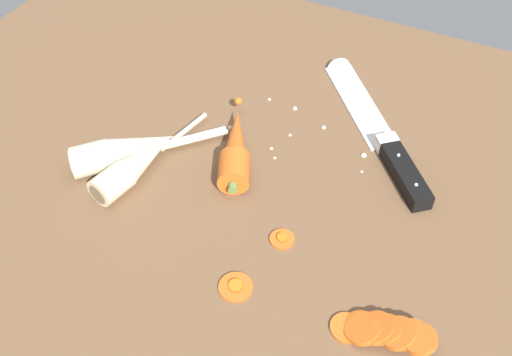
{
  "coord_description": "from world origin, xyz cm",
  "views": [
    {
      "loc": [
        23.57,
        -49.67,
        57.45
      ],
      "look_at": [
        0.0,
        -2.0,
        1.5
      ],
      "focal_mm": 41.26,
      "sensor_mm": 36.0,
      "label": 1
    }
  ],
  "objects_px": {
    "parsnip_mid_left": "(136,165)",
    "carrot_slice_stack": "(382,331)",
    "carrot_slice_stray_near": "(282,238)",
    "parsnip_front": "(124,152)",
    "carrot_slice_stray_mid": "(236,286)",
    "chefs_knife": "(371,119)",
    "whole_carrot": "(235,148)",
    "parsnip_mid_right": "(124,149)"
  },
  "relations": [
    {
      "from": "parsnip_mid_left",
      "to": "carrot_slice_stack",
      "type": "distance_m",
      "value": 0.38
    },
    {
      "from": "parsnip_mid_left",
      "to": "carrot_slice_stack",
      "type": "xyz_separation_m",
      "value": [
        0.37,
        -0.09,
        -0.01
      ]
    },
    {
      "from": "parsnip_mid_left",
      "to": "carrot_slice_stray_near",
      "type": "distance_m",
      "value": 0.22
    },
    {
      "from": "carrot_slice_stray_near",
      "to": "carrot_slice_stack",
      "type": "bearing_deg",
      "value": -25.66
    },
    {
      "from": "parsnip_mid_left",
      "to": "carrot_slice_stray_near",
      "type": "relative_size",
      "value": 6.83
    },
    {
      "from": "carrot_slice_stack",
      "to": "carrot_slice_stray_near",
      "type": "distance_m",
      "value": 0.17
    },
    {
      "from": "parsnip_front",
      "to": "carrot_slice_stray_mid",
      "type": "relative_size",
      "value": 4.41
    },
    {
      "from": "chefs_knife",
      "to": "carrot_slice_stray_mid",
      "type": "distance_m",
      "value": 0.35
    },
    {
      "from": "carrot_slice_stack",
      "to": "carrot_slice_stray_near",
      "type": "relative_size",
      "value": 3.61
    },
    {
      "from": "whole_carrot",
      "to": "carrot_slice_stack",
      "type": "xyz_separation_m",
      "value": [
        0.26,
        -0.17,
        -0.01
      ]
    },
    {
      "from": "chefs_knife",
      "to": "whole_carrot",
      "type": "bearing_deg",
      "value": -132.22
    },
    {
      "from": "carrot_slice_stray_near",
      "to": "carrot_slice_stray_mid",
      "type": "bearing_deg",
      "value": -102.33
    },
    {
      "from": "parsnip_front",
      "to": "carrot_slice_stack",
      "type": "xyz_separation_m",
      "value": [
        0.4,
        -0.1,
        -0.01
      ]
    },
    {
      "from": "parsnip_mid_right",
      "to": "carrot_slice_stray_near",
      "type": "height_order",
      "value": "parsnip_mid_right"
    },
    {
      "from": "chefs_knife",
      "to": "carrot_slice_stack",
      "type": "relative_size",
      "value": 2.58
    },
    {
      "from": "parsnip_mid_left",
      "to": "parsnip_mid_right",
      "type": "relative_size",
      "value": 1.2
    },
    {
      "from": "parsnip_mid_right",
      "to": "carrot_slice_stray_near",
      "type": "relative_size",
      "value": 5.7
    },
    {
      "from": "parsnip_mid_right",
      "to": "carrot_slice_stray_near",
      "type": "bearing_deg",
      "value": -7.22
    },
    {
      "from": "carrot_slice_stray_mid",
      "to": "parsnip_mid_right",
      "type": "bearing_deg",
      "value": 153.2
    },
    {
      "from": "parsnip_front",
      "to": "parsnip_mid_right",
      "type": "relative_size",
      "value": 1.0
    },
    {
      "from": "whole_carrot",
      "to": "parsnip_front",
      "type": "xyz_separation_m",
      "value": [
        -0.13,
        -0.07,
        -0.0
      ]
    },
    {
      "from": "whole_carrot",
      "to": "carrot_slice_stack",
      "type": "relative_size",
      "value": 1.54
    },
    {
      "from": "parsnip_mid_left",
      "to": "parsnip_mid_right",
      "type": "distance_m",
      "value": 0.04
    },
    {
      "from": "whole_carrot",
      "to": "parsnip_mid_right",
      "type": "bearing_deg",
      "value": -153.69
    },
    {
      "from": "whole_carrot",
      "to": "chefs_knife",
      "type": "bearing_deg",
      "value": 47.78
    },
    {
      "from": "whole_carrot",
      "to": "parsnip_mid_left",
      "type": "height_order",
      "value": "whole_carrot"
    },
    {
      "from": "chefs_knife",
      "to": "parsnip_mid_left",
      "type": "distance_m",
      "value": 0.35
    },
    {
      "from": "chefs_knife",
      "to": "whole_carrot",
      "type": "relative_size",
      "value": 1.67
    },
    {
      "from": "whole_carrot",
      "to": "parsnip_mid_right",
      "type": "xyz_separation_m",
      "value": [
        -0.14,
        -0.07,
        -0.0
      ]
    },
    {
      "from": "whole_carrot",
      "to": "carrot_slice_stray_near",
      "type": "relative_size",
      "value": 5.56
    },
    {
      "from": "carrot_slice_stray_mid",
      "to": "parsnip_mid_left",
      "type": "bearing_deg",
      "value": 153.63
    },
    {
      "from": "carrot_slice_stray_mid",
      "to": "chefs_knife",
      "type": "bearing_deg",
      "value": 82.52
    },
    {
      "from": "carrot_slice_stray_mid",
      "to": "carrot_slice_stray_near",
      "type": "bearing_deg",
      "value": 77.67
    },
    {
      "from": "parsnip_mid_right",
      "to": "whole_carrot",
      "type": "bearing_deg",
      "value": 26.31
    },
    {
      "from": "carrot_slice_stack",
      "to": "chefs_knife",
      "type": "bearing_deg",
      "value": 110.46
    },
    {
      "from": "whole_carrot",
      "to": "carrot_slice_stray_mid",
      "type": "distance_m",
      "value": 0.21
    },
    {
      "from": "chefs_knife",
      "to": "parsnip_mid_right",
      "type": "relative_size",
      "value": 1.63
    },
    {
      "from": "carrot_slice_stack",
      "to": "carrot_slice_stray_mid",
      "type": "relative_size",
      "value": 2.78
    },
    {
      "from": "parsnip_mid_left",
      "to": "carrot_slice_stray_mid",
      "type": "xyz_separation_m",
      "value": [
        0.2,
        -0.1,
        -0.02
      ]
    },
    {
      "from": "chefs_knife",
      "to": "carrot_slice_stack",
      "type": "height_order",
      "value": "carrot_slice_stack"
    },
    {
      "from": "chefs_knife",
      "to": "carrot_slice_stray_near",
      "type": "distance_m",
      "value": 0.26
    },
    {
      "from": "parsnip_front",
      "to": "parsnip_mid_left",
      "type": "relative_size",
      "value": 0.84
    }
  ]
}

